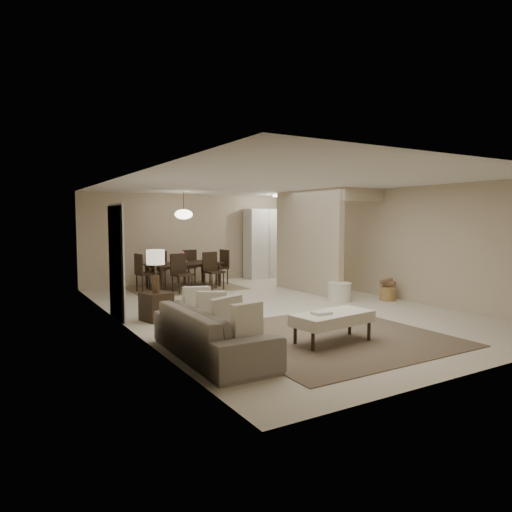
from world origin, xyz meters
TOP-DOWN VIEW (x-y plane):
  - floor at (0.00, 0.00)m, footprint 9.00×9.00m
  - ceiling at (0.00, 0.00)m, footprint 9.00×9.00m
  - back_wall at (0.00, 4.50)m, footprint 6.00×0.00m
  - left_wall at (-3.00, 0.00)m, footprint 0.00×9.00m
  - right_wall at (3.00, 0.00)m, footprint 0.00×9.00m
  - partition at (1.80, 1.25)m, footprint 0.15×2.50m
  - doorway at (-2.97, 0.60)m, footprint 0.04×0.90m
  - pantry_cabinet at (2.35, 4.15)m, footprint 1.20×0.55m
  - flush_light at (2.30, 3.20)m, footprint 0.44×0.44m
  - living_rug at (-0.46, -2.34)m, footprint 3.20×3.20m
  - sofa at (-2.45, -2.34)m, footprint 2.23×0.89m
  - ottoman_bench at (-0.66, -2.64)m, footprint 1.31×0.72m
  - side_table at (-2.40, 0.10)m, footprint 0.56×0.56m
  - table_lamp at (-2.40, 0.10)m, footprint 0.32×0.32m
  - round_pouf at (1.67, -0.10)m, footprint 0.52×0.52m
  - wicker_basket at (2.66, -0.57)m, footprint 0.36×0.36m
  - dining_rug at (-0.54, 3.43)m, footprint 2.80×2.10m
  - dining_table at (-0.54, 3.43)m, footprint 1.98×1.27m
  - dining_chairs at (-0.54, 3.43)m, footprint 2.60×2.01m
  - vase at (-0.54, 3.43)m, footprint 0.18×0.18m
  - yellow_mat at (2.38, 1.26)m, footprint 0.82×0.51m
  - pendant_light at (-0.54, 3.43)m, footprint 0.46×0.46m

SIDE VIEW (x-z plane):
  - floor at x=0.00m, z-range 0.00..0.00m
  - living_rug at x=-0.46m, z-range 0.00..0.01m
  - dining_rug at x=-0.54m, z-range 0.00..0.01m
  - yellow_mat at x=2.38m, z-range 0.00..0.01m
  - wicker_basket at x=2.66m, z-range 0.00..0.29m
  - round_pouf at x=1.67m, z-range 0.00..0.40m
  - side_table at x=-2.40m, z-range 0.00..0.50m
  - sofa at x=-2.45m, z-range 0.00..0.65m
  - dining_table at x=-0.54m, z-range 0.00..0.65m
  - ottoman_bench at x=-0.66m, z-range 0.13..0.58m
  - dining_chairs at x=-0.54m, z-range 0.00..0.96m
  - vase at x=-0.54m, z-range 0.65..0.80m
  - doorway at x=-2.97m, z-range 0.00..2.04m
  - pantry_cabinet at x=2.35m, z-range 0.00..2.10m
  - table_lamp at x=-2.40m, z-range 0.68..1.44m
  - back_wall at x=0.00m, z-range -1.75..4.25m
  - left_wall at x=-3.00m, z-range -3.25..5.75m
  - right_wall at x=3.00m, z-range -3.25..5.75m
  - partition at x=1.80m, z-range 0.00..2.50m
  - pendant_light at x=-0.54m, z-range 1.57..2.27m
  - flush_light at x=2.30m, z-range 2.44..2.48m
  - ceiling at x=0.00m, z-range 2.50..2.50m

